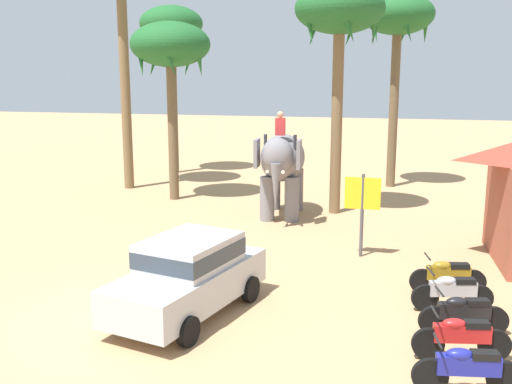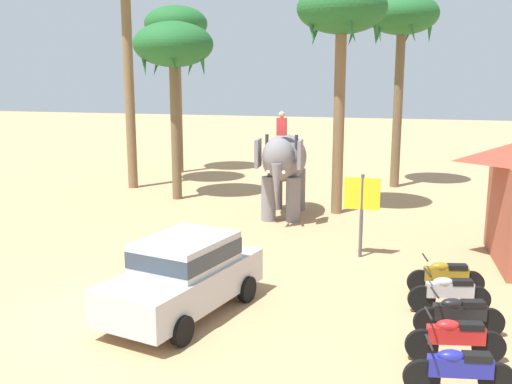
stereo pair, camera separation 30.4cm
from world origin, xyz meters
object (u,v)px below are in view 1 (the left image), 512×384
at_px(motorcycle_far_in_row, 448,275).
at_px(palm_tree_behind_elephant, 398,21).
at_px(elephant_with_mahout, 282,163).
at_px(signboard_yellow, 363,199).
at_px(motorcycle_nearest_camera, 468,368).
at_px(motorcycle_second_in_row, 462,336).
at_px(palm_tree_left_of_road, 170,49).
at_px(palm_tree_leaning_seaward, 340,16).
at_px(motorcycle_mid_row, 464,313).
at_px(palm_tree_far_back, 171,29).
at_px(motorcycle_fourth_in_row, 453,291).
at_px(car_sedan_foreground, 189,273).

height_order(motorcycle_far_in_row, palm_tree_behind_elephant, palm_tree_behind_elephant).
distance_m(elephant_with_mahout, signboard_yellow, 5.27).
bearing_deg(motorcycle_far_in_row, motorcycle_nearest_camera, -89.63).
relative_size(elephant_with_mahout, motorcycle_second_in_row, 2.21).
xyz_separation_m(palm_tree_left_of_road, palm_tree_leaning_seaward, (6.79, -0.82, 1.05)).
bearing_deg(motorcycle_nearest_camera, elephant_with_mahout, 115.83).
height_order(motorcycle_nearest_camera, motorcycle_mid_row, same).
bearing_deg(palm_tree_left_of_road, palm_tree_far_back, 111.68).
bearing_deg(palm_tree_leaning_seaward, elephant_with_mahout, -148.96).
bearing_deg(motorcycle_mid_row, signboard_yellow, 116.65).
height_order(motorcycle_mid_row, motorcycle_fourth_in_row, same).
distance_m(palm_tree_far_back, palm_tree_leaning_seaward, 11.77).
distance_m(car_sedan_foreground, motorcycle_mid_row, 5.72).
relative_size(motorcycle_nearest_camera, palm_tree_far_back, 0.21).
relative_size(motorcycle_fourth_in_row, palm_tree_leaning_seaward, 0.21).
height_order(palm_tree_leaning_seaward, signboard_yellow, palm_tree_leaning_seaward).
height_order(elephant_with_mahout, palm_tree_leaning_seaward, palm_tree_leaning_seaward).
relative_size(car_sedan_foreground, palm_tree_far_back, 0.51).
distance_m(motorcycle_fourth_in_row, palm_tree_behind_elephant, 16.43).
bearing_deg(palm_tree_leaning_seaward, motorcycle_far_in_row, -64.95).
distance_m(palm_tree_left_of_road, palm_tree_far_back, 6.97).
height_order(car_sedan_foreground, palm_tree_far_back, palm_tree_far_back).
bearing_deg(motorcycle_far_in_row, signboard_yellow, 132.09).
distance_m(motorcycle_second_in_row, motorcycle_far_in_row, 3.41).
bearing_deg(motorcycle_mid_row, palm_tree_left_of_road, 134.27).
distance_m(car_sedan_foreground, palm_tree_left_of_road, 13.27).
relative_size(motorcycle_far_in_row, palm_tree_behind_elephant, 0.21).
bearing_deg(elephant_with_mahout, car_sedan_foreground, -90.63).
bearing_deg(palm_tree_behind_elephant, palm_tree_left_of_road, -149.33).
height_order(elephant_with_mahout, palm_tree_behind_elephant, palm_tree_behind_elephant).
xyz_separation_m(car_sedan_foreground, palm_tree_leaning_seaward, (1.92, 10.37, 6.25)).
bearing_deg(motorcycle_fourth_in_row, elephant_with_mahout, 125.31).
xyz_separation_m(car_sedan_foreground, motorcycle_far_in_row, (5.53, 2.64, -0.46)).
bearing_deg(palm_tree_leaning_seaward, palm_tree_far_back, 142.39).
relative_size(motorcycle_mid_row, motorcycle_fourth_in_row, 1.00).
relative_size(motorcycle_far_in_row, palm_tree_left_of_road, 0.25).
distance_m(motorcycle_mid_row, palm_tree_behind_elephant, 17.56).
bearing_deg(palm_tree_far_back, motorcycle_second_in_row, -54.71).
relative_size(car_sedan_foreground, motorcycle_fourth_in_row, 2.47).
bearing_deg(motorcycle_nearest_camera, car_sedan_foreground, 160.25).
height_order(motorcycle_fourth_in_row, palm_tree_behind_elephant, palm_tree_behind_elephant).
bearing_deg(car_sedan_foreground, palm_tree_far_back, 112.88).
xyz_separation_m(motorcycle_second_in_row, palm_tree_behind_elephant, (-1.76, 17.11, 6.99)).
distance_m(palm_tree_leaning_seaward, signboard_yellow, 7.73).
xyz_separation_m(car_sedan_foreground, palm_tree_behind_elephant, (3.80, 16.34, 6.53)).
height_order(motorcycle_fourth_in_row, motorcycle_far_in_row, same).
bearing_deg(motorcycle_fourth_in_row, palm_tree_leaning_seaward, 112.50).
relative_size(elephant_with_mahout, palm_tree_left_of_road, 0.55).
bearing_deg(elephant_with_mahout, motorcycle_second_in_row, -61.49).
height_order(motorcycle_far_in_row, palm_tree_far_back, palm_tree_far_back).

